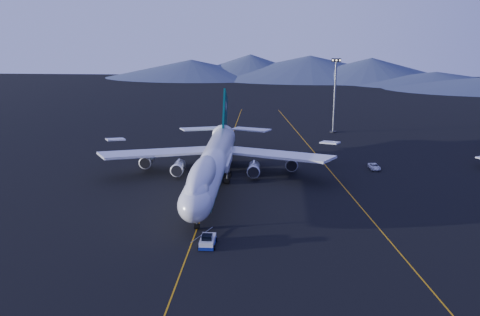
# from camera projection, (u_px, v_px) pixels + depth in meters

# --- Properties ---
(ground) EXTENTS (500.00, 500.00, 0.00)m
(ground) POSITION_uv_depth(u_px,v_px,m) (213.00, 186.00, 127.51)
(ground) COLOR black
(ground) RESTS_ON ground
(taxiway_line_main) EXTENTS (0.25, 220.00, 0.01)m
(taxiway_line_main) POSITION_uv_depth(u_px,v_px,m) (213.00, 186.00, 127.51)
(taxiway_line_main) COLOR #C5840B
(taxiway_line_main) RESTS_ON ground
(taxiway_line_side) EXTENTS (28.08, 198.09, 0.01)m
(taxiway_line_side) POSITION_uv_depth(u_px,v_px,m) (335.00, 177.00, 135.25)
(taxiway_line_side) COLOR #C5840B
(taxiway_line_side) RESTS_ON ground
(boeing_747) EXTENTS (59.62, 72.43, 19.37)m
(boeing_747) POSITION_uv_depth(u_px,v_px,m) (213.00, 163.00, 126.05)
(boeing_747) COLOR silver
(boeing_747) RESTS_ON ground
(pushback_tug) EXTENTS (3.03, 5.21, 2.26)m
(pushback_tug) POSITION_uv_depth(u_px,v_px,m) (208.00, 242.00, 94.45)
(pushback_tug) COLOR silver
(pushback_tug) RESTS_ON ground
(service_van) EXTENTS (2.97, 5.51, 1.47)m
(service_van) POSITION_uv_depth(u_px,v_px,m) (374.00, 166.00, 141.74)
(service_van) COLOR white
(service_van) RESTS_ON ground
(floodlight_mast) EXTENTS (3.16, 2.37, 25.56)m
(floodlight_mast) POSITION_uv_depth(u_px,v_px,m) (335.00, 95.00, 183.81)
(floodlight_mast) COLOR black
(floodlight_mast) RESTS_ON ground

